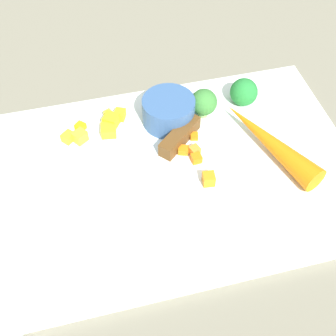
% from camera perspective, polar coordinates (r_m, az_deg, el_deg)
% --- Properties ---
extents(ground_plane, '(4.00, 4.00, 0.00)m').
position_cam_1_polar(ground_plane, '(0.63, -0.00, -1.26)').
color(ground_plane, '#6F6A5A').
extents(cutting_board, '(0.51, 0.34, 0.01)m').
position_cam_1_polar(cutting_board, '(0.62, -0.00, -0.92)').
color(cutting_board, white).
rests_on(cutting_board, ground_plane).
extents(prep_bowl, '(0.08, 0.08, 0.04)m').
position_cam_1_polar(prep_bowl, '(0.67, 0.07, 7.05)').
color(prep_bowl, '#325486').
rests_on(prep_bowl, cutting_board).
extents(chef_knife, '(0.29, 0.27, 0.02)m').
position_cam_1_polar(chef_knife, '(0.61, -2.37, -0.50)').
color(chef_knife, silver).
rests_on(chef_knife, cutting_board).
extents(whole_carrot, '(0.10, 0.17, 0.04)m').
position_cam_1_polar(whole_carrot, '(0.65, 12.40, 3.26)').
color(whole_carrot, orange).
rests_on(whole_carrot, cutting_board).
extents(carrot_dice_0, '(0.01, 0.01, 0.01)m').
position_cam_1_polar(carrot_dice_0, '(0.63, 3.52, 1.20)').
color(carrot_dice_0, orange).
rests_on(carrot_dice_0, cutting_board).
extents(carrot_dice_1, '(0.01, 0.01, 0.01)m').
position_cam_1_polar(carrot_dice_1, '(0.66, 3.25, 3.94)').
color(carrot_dice_1, orange).
rests_on(carrot_dice_1, cutting_board).
extents(carrot_dice_2, '(0.02, 0.02, 0.01)m').
position_cam_1_polar(carrot_dice_2, '(0.64, 1.91, 2.22)').
color(carrot_dice_2, orange).
rests_on(carrot_dice_2, cutting_board).
extents(carrot_dice_3, '(0.02, 0.02, 0.02)m').
position_cam_1_polar(carrot_dice_3, '(0.60, 5.05, -1.35)').
color(carrot_dice_3, orange).
rests_on(carrot_dice_3, cutting_board).
extents(carrot_dice_4, '(0.02, 0.02, 0.01)m').
position_cam_1_polar(carrot_dice_4, '(0.64, 3.29, 2.17)').
color(carrot_dice_4, orange).
rests_on(carrot_dice_4, cutting_board).
extents(pepper_dice_0, '(0.02, 0.02, 0.01)m').
position_cam_1_polar(pepper_dice_0, '(0.67, -12.23, 3.75)').
color(pepper_dice_0, yellow).
rests_on(pepper_dice_0, cutting_board).
extents(pepper_dice_1, '(0.02, 0.02, 0.01)m').
position_cam_1_polar(pepper_dice_1, '(0.69, -5.97, 6.58)').
color(pepper_dice_1, yellow).
rests_on(pepper_dice_1, cutting_board).
extents(pepper_dice_2, '(0.03, 0.03, 0.02)m').
position_cam_1_polar(pepper_dice_2, '(0.68, -7.03, 5.84)').
color(pepper_dice_2, yellow).
rests_on(pepper_dice_2, cutting_board).
extents(pepper_dice_3, '(0.02, 0.02, 0.01)m').
position_cam_1_polar(pepper_dice_3, '(0.68, -10.76, 5.05)').
color(pepper_dice_3, yellow).
rests_on(pepper_dice_3, cutting_board).
extents(pepper_dice_4, '(0.02, 0.02, 0.01)m').
position_cam_1_polar(pepper_dice_4, '(0.67, -7.35, 4.63)').
color(pepper_dice_4, yellow).
rests_on(pepper_dice_4, cutting_board).
extents(pepper_dice_5, '(0.02, 0.02, 0.01)m').
position_cam_1_polar(pepper_dice_5, '(0.69, -7.32, 6.52)').
color(pepper_dice_5, yellow).
rests_on(pepper_dice_5, cutting_board).
extents(pepper_dice_6, '(0.02, 0.02, 0.02)m').
position_cam_1_polar(pepper_dice_6, '(0.66, -10.83, 3.84)').
color(pepper_dice_6, yellow).
rests_on(pepper_dice_6, cutting_board).
extents(broccoli_floret_0, '(0.04, 0.04, 0.05)m').
position_cam_1_polar(broccoli_floret_0, '(0.68, 4.44, 8.06)').
color(broccoli_floret_0, '#7FBF60').
rests_on(broccoli_floret_0, cutting_board).
extents(broccoli_floret_1, '(0.04, 0.04, 0.04)m').
position_cam_1_polar(broccoli_floret_1, '(0.71, 9.35, 9.22)').
color(broccoli_floret_1, '#91BD64').
rests_on(broccoli_floret_1, cutting_board).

